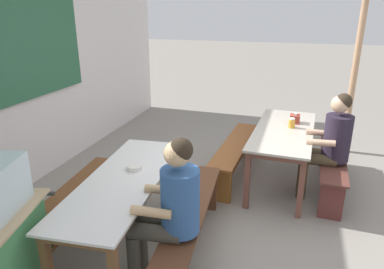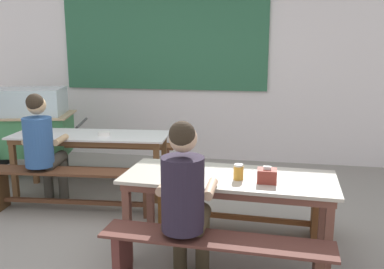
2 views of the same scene
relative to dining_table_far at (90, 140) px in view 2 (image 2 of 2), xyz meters
The scene contains 14 objects.
ground_plane 1.53m from the dining_table_far, 43.79° to the right, with size 40.00×40.00×0.00m, color gray.
backdrop_wall 2.26m from the dining_table_far, 61.93° to the left, with size 7.32×0.23×2.99m.
dining_table_far is the anchor object (origin of this frame).
dining_table_near 2.19m from the dining_table_far, 35.86° to the right, with size 1.74×0.77×0.72m.
bench_far_back 0.68m from the dining_table_far, 94.76° to the left, with size 1.86×0.45×0.46m.
bench_far_front 0.69m from the dining_table_far, 85.24° to the right, with size 1.88×0.43×0.46m.
bench_near_back 1.95m from the dining_table_far, 20.70° to the right, with size 1.72×0.38×0.46m.
bench_near_front 2.59m from the dining_table_far, 47.16° to the right, with size 1.63×0.36×0.46m.
food_cart 1.36m from the dining_table_far, 154.86° to the left, with size 1.73×1.10×1.18m.
person_near_front 2.35m from the dining_table_far, 49.89° to the right, with size 0.41×0.53×1.27m.
person_left_back_turned 0.63m from the dining_table_far, 119.03° to the right, with size 0.44×0.58×1.27m.
tissue_box 2.50m from the dining_table_far, 33.85° to the right, with size 0.15×0.13×0.13m.
condiment_jar 2.31m from the dining_table_far, 36.28° to the right, with size 0.08×0.08×0.12m.
soup_bowl 0.21m from the dining_table_far, ahead, with size 0.14×0.14×0.04m, color silver.
Camera 2 is at (1.09, -3.58, 1.77)m, focal length 39.32 mm.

